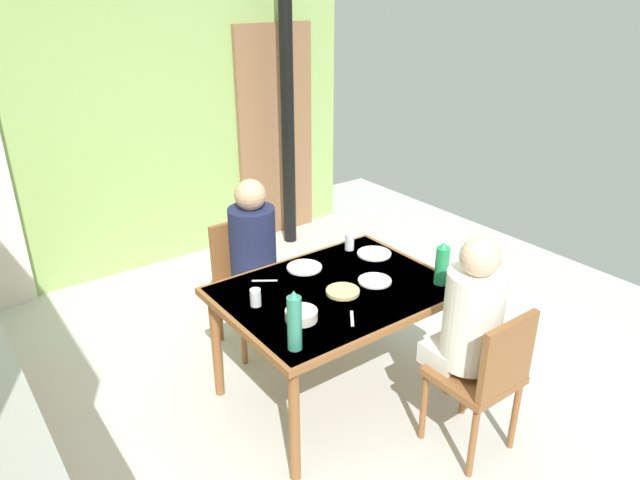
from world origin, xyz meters
name	(u,v)px	position (x,y,z in m)	size (l,w,h in m)	color
ground_plane	(299,409)	(0.00, 0.00, 0.00)	(6.32, 6.32, 0.00)	silver
wall_back	(127,124)	(0.00, 2.43, 1.27)	(4.18, 0.10, 2.54)	#96B865
door_wooden	(276,134)	(1.37, 2.35, 1.00)	(0.80, 0.05, 2.00)	#926443
stove_pipe_column	(287,111)	(1.34, 2.08, 1.27)	(0.12, 0.12, 2.54)	black
dining_table	(336,300)	(0.27, -0.01, 0.66)	(1.29, 0.97, 0.73)	brown
chair_near_diner	(486,375)	(0.59, -0.84, 0.50)	(0.40, 0.40, 0.87)	brown
chair_far_diner	(246,276)	(0.14, 0.83, 0.50)	(0.40, 0.40, 0.87)	brown
person_near_diner	(471,316)	(0.59, -0.71, 0.78)	(0.30, 0.37, 0.77)	silver
person_far_diner	(254,245)	(0.14, 0.69, 0.78)	(0.30, 0.37, 0.77)	#232550
water_bottle_green_near	(442,264)	(0.80, -0.32, 0.86)	(0.08, 0.08, 0.26)	#28995A
water_bottle_green_far	(294,322)	(-0.25, -0.35, 0.88)	(0.07, 0.07, 0.31)	#34866E
serving_bowl_center	(301,315)	(-0.08, -0.16, 0.76)	(0.17, 0.17, 0.06)	silver
dinner_plate_near_left	(375,281)	(0.50, -0.08, 0.74)	(0.20, 0.20, 0.01)	white
dinner_plate_near_right	(374,254)	(0.74, 0.20, 0.74)	(0.22, 0.22, 0.01)	white
dinner_plate_far_center	(304,267)	(0.27, 0.31, 0.74)	(0.22, 0.22, 0.01)	white
drinking_glass_by_near_diner	(349,242)	(0.66, 0.36, 0.79)	(0.06, 0.06, 0.11)	silver
drinking_glass_by_far_diner	(256,297)	(-0.19, 0.10, 0.78)	(0.06, 0.06, 0.10)	silver
bread_plate_sliced	(343,291)	(0.27, -0.07, 0.74)	(0.19, 0.19, 0.02)	#DBB77A
cutlery_knife_near	(265,281)	(-0.01, 0.31, 0.74)	(0.15, 0.02, 0.00)	silver
cutlery_fork_near	(352,318)	(0.14, -0.31, 0.74)	(0.15, 0.02, 0.00)	silver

